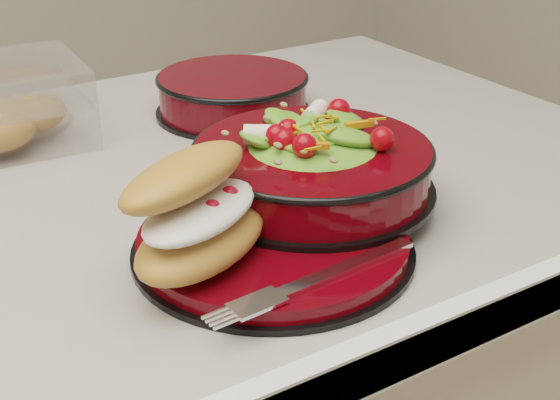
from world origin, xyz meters
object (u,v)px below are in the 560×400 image
fork (320,278)px  extra_bowl (233,93)px  croissant (197,212)px  salad_bowl (312,157)px  dinner_plate (274,243)px

fork → extra_bowl: 0.45m
croissant → fork: 0.12m
salad_bowl → extra_bowl: 0.30m
dinner_plate → salad_bowl: (0.08, 0.05, 0.05)m
salad_bowl → croissant: 0.16m
croissant → extra_bowl: (0.22, 0.34, -0.03)m
extra_bowl → dinner_plate: bearing=-113.3°
salad_bowl → fork: (-0.09, -0.14, -0.04)m
fork → extra_bowl: bearing=-24.4°
croissant → extra_bowl: croissant is taller
croissant → fork: (0.07, -0.08, -0.04)m
fork → extra_bowl: size_ratio=0.90×
fork → salad_bowl: bearing=-36.1°
fork → croissant: bearing=34.1°
salad_bowl → extra_bowl: salad_bowl is taller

